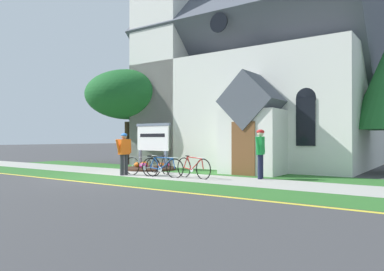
{
  "coord_description": "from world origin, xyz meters",
  "views": [
    {
      "loc": [
        9.96,
        -9.25,
        1.45
      ],
      "look_at": [
        1.5,
        2.9,
        1.56
      ],
      "focal_mm": 34.4,
      "sensor_mm": 36.0,
      "label": 1
    }
  ],
  "objects_px": {
    "church_sign": "(153,139)",
    "bicycle_green": "(193,168)",
    "cyclist_in_green_jersey": "(124,151)",
    "yard_deciduous_tree": "(128,95)",
    "bicycle_black": "(143,166)",
    "cyclist_in_white_jersey": "(260,150)",
    "bicycle_silver": "(162,167)",
    "bicycle_blue": "(160,165)"
  },
  "relations": [
    {
      "from": "church_sign",
      "to": "bicycle_green",
      "type": "relative_size",
      "value": 1.22
    },
    {
      "from": "cyclist_in_green_jersey",
      "to": "yard_deciduous_tree",
      "type": "xyz_separation_m",
      "value": [
        -4.51,
        4.75,
        2.94
      ]
    },
    {
      "from": "bicycle_black",
      "to": "bicycle_green",
      "type": "relative_size",
      "value": 1.0
    },
    {
      "from": "bicycle_green",
      "to": "cyclist_in_white_jersey",
      "type": "relative_size",
      "value": 1.0
    },
    {
      "from": "bicycle_silver",
      "to": "cyclist_in_green_jersey",
      "type": "height_order",
      "value": "cyclist_in_green_jersey"
    },
    {
      "from": "church_sign",
      "to": "bicycle_black",
      "type": "bearing_deg",
      "value": -56.95
    },
    {
      "from": "bicycle_silver",
      "to": "cyclist_in_white_jersey",
      "type": "distance_m",
      "value": 3.66
    },
    {
      "from": "bicycle_black",
      "to": "bicycle_green",
      "type": "distance_m",
      "value": 2.22
    },
    {
      "from": "bicycle_blue",
      "to": "bicycle_silver",
      "type": "distance_m",
      "value": 1.45
    },
    {
      "from": "bicycle_silver",
      "to": "church_sign",
      "type": "bearing_deg",
      "value": 136.52
    },
    {
      "from": "bicycle_blue",
      "to": "yard_deciduous_tree",
      "type": "height_order",
      "value": "yard_deciduous_tree"
    },
    {
      "from": "bicycle_black",
      "to": "bicycle_silver",
      "type": "distance_m",
      "value": 1.07
    },
    {
      "from": "church_sign",
      "to": "bicycle_silver",
      "type": "height_order",
      "value": "church_sign"
    },
    {
      "from": "church_sign",
      "to": "bicycle_black",
      "type": "relative_size",
      "value": 1.22
    },
    {
      "from": "yard_deciduous_tree",
      "to": "bicycle_silver",
      "type": "bearing_deg",
      "value": -35.7
    },
    {
      "from": "bicycle_black",
      "to": "cyclist_in_green_jersey",
      "type": "xyz_separation_m",
      "value": [
        -0.61,
        -0.41,
        0.59
      ]
    },
    {
      "from": "bicycle_black",
      "to": "bicycle_blue",
      "type": "xyz_separation_m",
      "value": [
        0.07,
        0.95,
        -0.0
      ]
    },
    {
      "from": "yard_deciduous_tree",
      "to": "cyclist_in_white_jersey",
      "type": "bearing_deg",
      "value": -17.15
    },
    {
      "from": "church_sign",
      "to": "yard_deciduous_tree",
      "type": "xyz_separation_m",
      "value": [
        -3.56,
        1.96,
        2.48
      ]
    },
    {
      "from": "bicycle_blue",
      "to": "yard_deciduous_tree",
      "type": "xyz_separation_m",
      "value": [
        -5.18,
        3.39,
        3.54
      ]
    },
    {
      "from": "cyclist_in_white_jersey",
      "to": "yard_deciduous_tree",
      "type": "height_order",
      "value": "yard_deciduous_tree"
    },
    {
      "from": "bicycle_black",
      "to": "bicycle_blue",
      "type": "bearing_deg",
      "value": 85.75
    },
    {
      "from": "cyclist_in_white_jersey",
      "to": "bicycle_green",
      "type": "bearing_deg",
      "value": -152.14
    },
    {
      "from": "bicycle_blue",
      "to": "cyclist_in_green_jersey",
      "type": "bearing_deg",
      "value": -116.43
    },
    {
      "from": "bicycle_blue",
      "to": "cyclist_in_white_jersey",
      "type": "height_order",
      "value": "cyclist_in_white_jersey"
    },
    {
      "from": "bicycle_blue",
      "to": "bicycle_green",
      "type": "relative_size",
      "value": 0.93
    },
    {
      "from": "yard_deciduous_tree",
      "to": "church_sign",
      "type": "bearing_deg",
      "value": -28.8
    },
    {
      "from": "bicycle_silver",
      "to": "yard_deciduous_tree",
      "type": "xyz_separation_m",
      "value": [
        -6.18,
        4.44,
        3.53
      ]
    },
    {
      "from": "bicycle_green",
      "to": "cyclist_in_white_jersey",
      "type": "distance_m",
      "value": 2.5
    },
    {
      "from": "church_sign",
      "to": "cyclist_in_white_jersey",
      "type": "xyz_separation_m",
      "value": [
        5.87,
        -0.95,
        -0.38
      ]
    },
    {
      "from": "bicycle_silver",
      "to": "cyclist_in_white_jersey",
      "type": "relative_size",
      "value": 1.01
    },
    {
      "from": "cyclist_in_white_jersey",
      "to": "cyclist_in_green_jersey",
      "type": "bearing_deg",
      "value": -159.58
    },
    {
      "from": "bicycle_black",
      "to": "cyclist_in_white_jersey",
      "type": "distance_m",
      "value": 4.6
    },
    {
      "from": "bicycle_silver",
      "to": "yard_deciduous_tree",
      "type": "height_order",
      "value": "yard_deciduous_tree"
    },
    {
      "from": "cyclist_in_green_jersey",
      "to": "cyclist_in_white_jersey",
      "type": "height_order",
      "value": "cyclist_in_white_jersey"
    },
    {
      "from": "bicycle_green",
      "to": "yard_deciduous_tree",
      "type": "relative_size",
      "value": 0.33
    },
    {
      "from": "bicycle_silver",
      "to": "cyclist_in_green_jersey",
      "type": "relative_size",
      "value": 1.08
    },
    {
      "from": "bicycle_blue",
      "to": "yard_deciduous_tree",
      "type": "bearing_deg",
      "value": 146.85
    },
    {
      "from": "cyclist_in_green_jersey",
      "to": "cyclist_in_white_jersey",
      "type": "distance_m",
      "value": 5.26
    },
    {
      "from": "cyclist_in_white_jersey",
      "to": "yard_deciduous_tree",
      "type": "bearing_deg",
      "value": 162.85
    },
    {
      "from": "yard_deciduous_tree",
      "to": "bicycle_black",
      "type": "bearing_deg",
      "value": -40.33
    },
    {
      "from": "church_sign",
      "to": "yard_deciduous_tree",
      "type": "bearing_deg",
      "value": 151.2
    }
  ]
}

